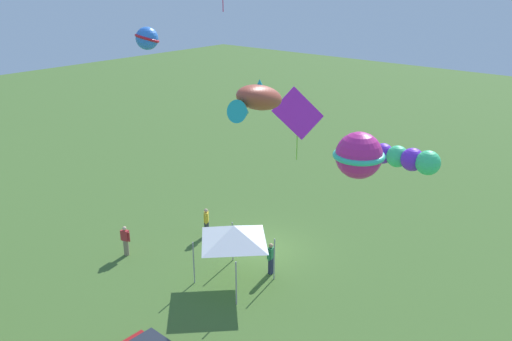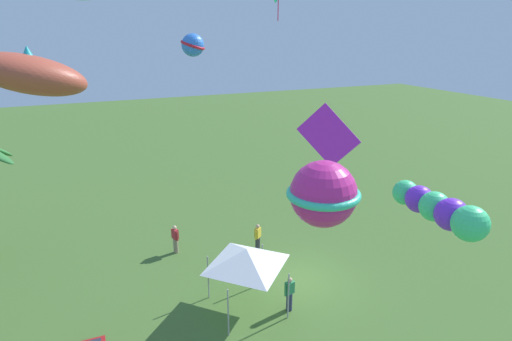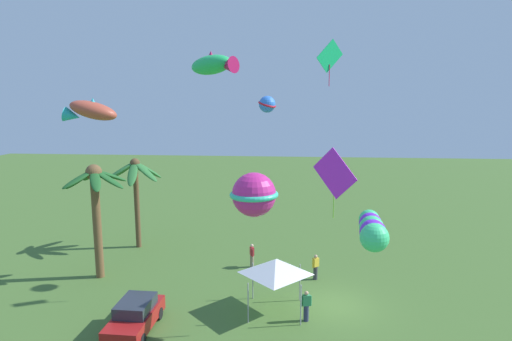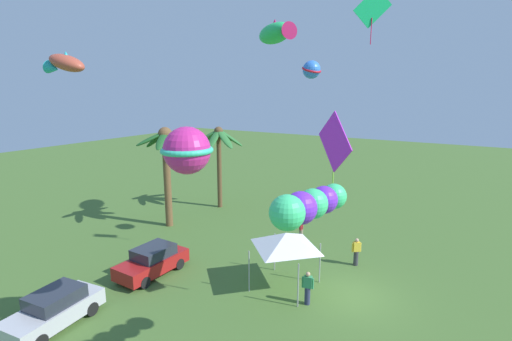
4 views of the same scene
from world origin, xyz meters
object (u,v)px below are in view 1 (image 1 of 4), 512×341
spectator_1 (206,222)px  kite_ball_0 (359,155)px  kite_diamond_2 (298,115)px  kite_fish_6 (257,99)px  spectator_0 (271,258)px  festival_tent (234,233)px  kite_tube_1 (401,157)px  spectator_2 (126,240)px  kite_ball_4 (147,38)px

spectator_1 → kite_ball_0: bearing=164.4°
kite_ball_0 → kite_diamond_2: 5.87m
spectator_1 → kite_fish_6: bearing=141.6°
spectator_0 → festival_tent: 2.45m
festival_tent → kite_ball_0: (-6.23, 0.57, 5.22)m
spectator_1 → festival_tent: bearing=150.8°
kite_ball_0 → kite_fish_6: kite_fish_6 is taller
spectator_1 → kite_diamond_2: (-5.54, -0.40, 6.79)m
spectator_0 → kite_tube_1: bearing=-157.6°
spectator_2 → kite_fish_6: bearing=160.3°
spectator_2 → kite_ball_4: bearing=-145.8°
spectator_0 → spectator_1: size_ratio=1.00×
spectator_1 → kite_fish_6: kite_fish_6 is taller
spectator_1 → festival_tent: size_ratio=0.56×
spectator_2 → kite_diamond_2: 10.83m
festival_tent → kite_ball_4: size_ratio=1.99×
spectator_1 → kite_ball_0: (-10.39, 2.90, 6.88)m
spectator_2 → festival_tent: festival_tent is taller
kite_diamond_2 → kite_ball_4: size_ratio=2.30×
spectator_1 → festival_tent: festival_tent is taller
spectator_2 → spectator_1: bearing=-111.5°
spectator_1 → kite_ball_4: size_ratio=1.10×
spectator_1 → kite_tube_1: bearing=-172.5°
kite_ball_4 → kite_fish_6: kite_ball_4 is taller
festival_tent → kite_fish_6: kite_fish_6 is taller
spectator_2 → kite_fish_6: kite_fish_6 is taller
spectator_2 → kite_fish_6: size_ratio=0.81×
spectator_0 → kite_diamond_2: 6.90m
spectator_2 → kite_ball_0: size_ratio=0.82×
spectator_0 → kite_tube_1: kite_tube_1 is taller
spectator_2 → spectator_0: bearing=-153.3°
kite_tube_1 → festival_tent: bearing=31.9°
kite_ball_4 → kite_fish_6: 12.11m
festival_tent → spectator_0: bearing=-118.9°
spectator_1 → kite_ball_4: kite_ball_4 is taller
spectator_0 → spectator_2: (6.65, 3.35, 0.00)m
spectator_1 → kite_ball_0: kite_ball_0 is taller
spectator_0 → kite_ball_4: (5.11, 2.30, 9.90)m
kite_ball_4 → festival_tent: bearing=-170.4°
spectator_0 → kite_tube_1: 7.78m
kite_ball_4 → kite_tube_1: bearing=-156.7°
kite_tube_1 → kite_ball_4: (10.09, 4.35, 4.30)m
kite_diamond_2 → kite_fish_6: bearing=120.2°
spectator_0 → kite_ball_4: kite_ball_4 is taller
spectator_1 → kite_tube_1: 11.56m
festival_tent → kite_tube_1: size_ratio=0.80×
spectator_1 → kite_tube_1: kite_tube_1 is taller
festival_tent → kite_tube_1: (-5.86, -3.64, 3.95)m
spectator_2 → kite_tube_1: size_ratio=0.44×
spectator_0 → festival_tent: size_ratio=0.56×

